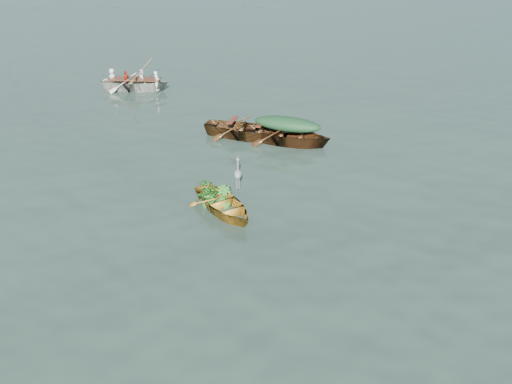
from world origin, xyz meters
TOP-DOWN VIEW (x-y plane):
  - ground at (0.00, 0.00)m, footprint 140.00×140.00m
  - yellow_dinghy at (-0.38, 1.14)m, footprint 2.91×3.29m
  - green_tarp_boat at (1.64, 5.88)m, footprint 4.71×2.72m
  - open_wooden_boat at (0.16, 6.36)m, footprint 4.78×2.72m
  - rowed_boat at (-5.28, 11.95)m, footprint 4.50×1.56m
  - green_tarp_cover at (1.64, 5.88)m, footprint 2.59×1.50m
  - thwart_benches at (0.16, 6.36)m, footprint 2.43×1.49m
  - heron at (0.03, 1.51)m, footprint 0.46×0.49m
  - dinghy_weeds at (-0.69, 1.60)m, footprint 1.10×1.14m
  - rowers at (-5.28, 11.95)m, footprint 3.16×1.35m
  - oars at (-5.28, 11.95)m, footprint 0.73×2.63m

SIDE VIEW (x-z plane):
  - ground at x=0.00m, z-range 0.00..0.00m
  - yellow_dinghy at x=-0.38m, z-range -0.42..0.42m
  - green_tarp_boat at x=1.64m, z-range -0.53..0.53m
  - open_wooden_boat at x=0.16m, z-range -0.54..0.54m
  - rowed_boat at x=-5.28m, z-range -0.53..0.53m
  - thwart_benches at x=0.16m, z-range 0.54..0.58m
  - oars at x=-5.28m, z-range 0.53..0.59m
  - dinghy_weeds at x=-0.69m, z-range 0.42..1.02m
  - green_tarp_cover at x=1.64m, z-range 0.53..1.05m
  - heron at x=0.03m, z-range 0.42..1.34m
  - rowers at x=-5.28m, z-range 0.53..1.29m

